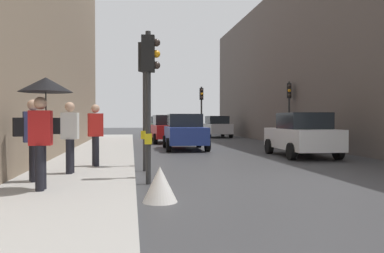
% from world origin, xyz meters
% --- Properties ---
extents(ground_plane, '(120.00, 120.00, 0.00)m').
position_xyz_m(ground_plane, '(0.00, 0.00, 0.00)').
color(ground_plane, '#38383A').
extents(sidewalk_kerb, '(2.74, 40.00, 0.16)m').
position_xyz_m(sidewalk_kerb, '(-5.88, 6.00, 0.08)').
color(sidewalk_kerb, '#A8A5A0').
rests_on(sidewalk_kerb, ground).
extents(building_facade_right, '(12.00, 34.30, 9.83)m').
position_xyz_m(building_facade_right, '(10.51, 14.24, 4.91)').
color(building_facade_right, '#5B514C').
rests_on(building_facade_right, ground).
extents(traffic_light_near_left, '(0.44, 0.27, 3.53)m').
position_xyz_m(traffic_light_near_left, '(-4.19, 0.43, 2.44)').
color(traffic_light_near_left, '#2D2D2D').
rests_on(traffic_light_near_left, ground).
extents(traffic_light_near_right, '(0.44, 0.38, 3.81)m').
position_xyz_m(traffic_light_near_right, '(-4.19, 2.73, 2.63)').
color(traffic_light_near_right, '#2D2D2D').
rests_on(traffic_light_near_right, ground).
extents(traffic_light_mid_street, '(0.32, 0.45, 3.63)m').
position_xyz_m(traffic_light_mid_street, '(4.20, 12.40, 2.50)').
color(traffic_light_mid_street, '#2D2D2D').
rests_on(traffic_light_mid_street, ground).
extents(traffic_light_far_median, '(0.25, 0.43, 3.84)m').
position_xyz_m(traffic_light_far_median, '(0.39, 19.16, 2.64)').
color(traffic_light_far_median, '#2D2D2D').
rests_on(traffic_light_far_median, ground).
extents(car_green_estate, '(2.11, 4.25, 1.76)m').
position_xyz_m(car_green_estate, '(-1.95, 29.55, 0.88)').
color(car_green_estate, '#2D6038').
rests_on(car_green_estate, ground).
extents(car_blue_van, '(2.10, 4.24, 1.76)m').
position_xyz_m(car_blue_van, '(-1.98, 10.62, 0.88)').
color(car_blue_van, navy).
rests_on(car_blue_van, ground).
extents(car_red_sedan, '(2.18, 4.28, 1.76)m').
position_xyz_m(car_red_sedan, '(-2.35, 16.36, 0.88)').
color(car_red_sedan, red).
rests_on(car_red_sedan, ground).
extents(car_white_compact, '(2.16, 4.27, 1.76)m').
position_xyz_m(car_white_compact, '(2.16, 6.21, 0.88)').
color(car_white_compact, silver).
rests_on(car_white_compact, ground).
extents(car_silver_hatchback, '(2.09, 4.24, 1.76)m').
position_xyz_m(car_silver_hatchback, '(2.36, 23.16, 0.88)').
color(car_silver_hatchback, '#BCBCC1').
rests_on(car_silver_hatchback, ground).
extents(pedestrian_with_umbrella, '(1.00, 1.00, 2.14)m').
position_xyz_m(pedestrian_with_umbrella, '(-6.23, -0.91, 1.84)').
color(pedestrian_with_umbrella, black).
rests_on(pedestrian_with_umbrella, sidewalk_kerb).
extents(pedestrian_with_grey_backpack, '(0.66, 0.46, 1.77)m').
position_xyz_m(pedestrian_with_grey_backpack, '(-6.74, 0.20, 1.16)').
color(pedestrian_with_grey_backpack, black).
rests_on(pedestrian_with_grey_backpack, sidewalk_kerb).
extents(pedestrian_with_black_backpack, '(0.62, 0.36, 1.77)m').
position_xyz_m(pedestrian_with_black_backpack, '(-6.15, 1.39, 1.16)').
color(pedestrian_with_black_backpack, black).
rests_on(pedestrian_with_black_backpack, sidewalk_kerb).
extents(pedestrian_in_red_jacket, '(0.46, 0.36, 1.77)m').
position_xyz_m(pedestrian_in_red_jacket, '(-5.62, 2.88, 1.13)').
color(pedestrian_in_red_jacket, black).
rests_on(pedestrian_in_red_jacket, sidewalk_kerb).
extents(warning_sign_triangle, '(0.64, 0.64, 0.65)m').
position_xyz_m(warning_sign_triangle, '(-4.09, -1.57, 0.33)').
color(warning_sign_triangle, silver).
rests_on(warning_sign_triangle, ground).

